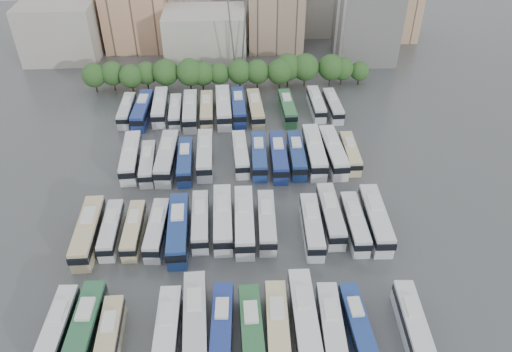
{
  "coord_description": "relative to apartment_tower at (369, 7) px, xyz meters",
  "views": [
    {
      "loc": [
        0.5,
        -61.57,
        52.53
      ],
      "look_at": [
        3.88,
        4.42,
        3.0
      ],
      "focal_mm": 35.0,
      "sensor_mm": 36.0,
      "label": 1
    }
  ],
  "objects": [
    {
      "name": "bus_r2_s9",
      "position": [
        -25.72,
        -46.49,
        -11.07
      ],
      "size": [
        2.9,
        12.56,
        3.93
      ],
      "rotation": [
        0.0,
        0.0,
        -0.01
      ],
      "color": "navy",
      "rests_on": "ground"
    },
    {
      "name": "bus_r2_s5",
      "position": [
        -38.88,
        -45.18,
        -11.06
      ],
      "size": [
        2.91,
        12.64,
        3.96
      ],
      "rotation": [
        0.0,
        0.0,
        0.01
      ],
      "color": "silver",
      "rests_on": "ground"
    },
    {
      "name": "bus_r1_s1",
      "position": [
        -52.24,
        -63.94,
        -11.32
      ],
      "size": [
        2.52,
        10.96,
        3.43
      ],
      "rotation": [
        0.0,
        0.0,
        0.01
      ],
      "color": "silver",
      "rests_on": "ground"
    },
    {
      "name": "bus_r3_s0",
      "position": [
        -55.56,
        -27.78,
        -11.3
      ],
      "size": [
        2.47,
        11.03,
        3.46
      ],
      "rotation": [
        0.0,
        0.0,
        -0.01
      ],
      "color": "silver",
      "rests_on": "ground"
    },
    {
      "name": "bus_r1_s13",
      "position": [
        -12.49,
        -64.04,
        -10.97
      ],
      "size": [
        3.18,
        13.25,
        4.14
      ],
      "rotation": [
        0.0,
        0.0,
        -0.02
      ],
      "color": "silver",
      "rests_on": "ground"
    },
    {
      "name": "bus_r3_s4",
      "position": [
        -42.39,
        -29.08,
        -11.03
      ],
      "size": [
        3.2,
        12.88,
        4.02
      ],
      "rotation": [
        0.0,
        0.0,
        0.03
      ],
      "color": "silver",
      "rests_on": "ground"
    },
    {
      "name": "bus_r0_s7",
      "position": [
        -32.13,
        -83.05,
        -11.12
      ],
      "size": [
        2.96,
        12.26,
        3.83
      ],
      "rotation": [
        0.0,
        0.0,
        0.02
      ],
      "color": "#2C663B",
      "rests_on": "ground"
    },
    {
      "name": "city_buildings",
      "position": [
        -41.46,
        13.86,
        -5.13
      ],
      "size": [
        102.0,
        35.0,
        20.0
      ],
      "color": "#9E998E",
      "rests_on": "ground"
    },
    {
      "name": "bus_r2_s10",
      "position": [
        -22.42,
        -46.05,
        -11.16
      ],
      "size": [
        2.83,
        12.02,
        3.76
      ],
      "rotation": [
        0.0,
        0.0,
        -0.02
      ],
      "color": "navy",
      "rests_on": "ground"
    },
    {
      "name": "bus_r2_s11",
      "position": [
        -19.15,
        -45.42,
        -10.9
      ],
      "size": [
        3.06,
        13.65,
        4.28
      ],
      "rotation": [
        0.0,
        0.0,
        -0.01
      ],
      "color": "silver",
      "rests_on": "ground"
    },
    {
      "name": "bus_r3_s12",
      "position": [
        -16.04,
        -27.09,
        -11.25
      ],
      "size": [
        2.77,
        11.42,
        3.56
      ],
      "rotation": [
        0.0,
        0.0,
        0.03
      ],
      "color": "silver",
      "rests_on": "ground"
    },
    {
      "name": "bus_r1_s11",
      "position": [
        -19.12,
        -62.68,
        -11.09
      ],
      "size": [
        2.8,
        12.41,
        3.89
      ],
      "rotation": [
        0.0,
        0.0,
        0.01
      ],
      "color": "silver",
      "rests_on": "ground"
    },
    {
      "name": "bus_r0_s6",
      "position": [
        -35.71,
        -82.11,
        -11.2
      ],
      "size": [
        3.03,
        11.75,
        3.66
      ],
      "rotation": [
        0.0,
        0.0,
        -0.04
      ],
      "color": "navy",
      "rests_on": "ground"
    },
    {
      "name": "bus_r0_s11",
      "position": [
        -19.27,
        -82.46,
        -11.31
      ],
      "size": [
        2.81,
        11.03,
        3.43
      ],
      "rotation": [
        0.0,
        0.0,
        0.04
      ],
      "color": "navy",
      "rests_on": "ground"
    },
    {
      "name": "ground",
      "position": [
        -34.0,
        -58.0,
        -13.0
      ],
      "size": [
        220.0,
        220.0,
        0.0
      ],
      "primitive_type": "plane",
      "color": "#424447",
      "rests_on": "ground"
    },
    {
      "name": "bus_r3_s13",
      "position": [
        -12.65,
        -28.03,
        -11.29
      ],
      "size": [
        2.9,
        11.19,
        3.48
      ],
      "rotation": [
        0.0,
        0.0,
        0.04
      ],
      "color": "silver",
      "rests_on": "ground"
    },
    {
      "name": "bus_r0_s10",
      "position": [
        -22.54,
        -83.09,
        -11.15
      ],
      "size": [
        3.18,
        12.15,
        3.78
      ],
      "rotation": [
        0.0,
        0.0,
        -0.05
      ],
      "color": "silver",
      "rests_on": "ground"
    },
    {
      "name": "bus_r3_s2",
      "position": [
        -48.75,
        -26.97,
        -11.09
      ],
      "size": [
        3.05,
        12.45,
        3.88
      ],
      "rotation": [
        0.0,
        0.0,
        0.03
      ],
      "color": "silver",
      "rests_on": "ground"
    },
    {
      "name": "bus_r3_s5",
      "position": [
        -39.02,
        -28.64,
        -11.17
      ],
      "size": [
        2.81,
        11.95,
        3.74
      ],
      "rotation": [
        0.0,
        0.0,
        0.02
      ],
      "color": "#C9B88A",
      "rests_on": "ground"
    },
    {
      "name": "bus_r1_s7",
      "position": [
        -32.41,
        -63.49,
        -10.96
      ],
      "size": [
        3.03,
        13.29,
        4.16
      ],
      "rotation": [
        0.0,
        0.0,
        -0.01
      ],
      "color": "silver",
      "rests_on": "ground"
    },
    {
      "name": "bus_r1_s6",
      "position": [
        -35.65,
        -62.68,
        -11.01
      ],
      "size": [
        2.97,
        12.96,
        4.06
      ],
      "rotation": [
        0.0,
        0.0,
        0.01
      ],
      "color": "silver",
      "rests_on": "ground"
    },
    {
      "name": "bus_r2_s8",
      "position": [
        -29.21,
        -45.82,
        -11.15
      ],
      "size": [
        2.84,
        12.05,
        3.77
      ],
      "rotation": [
        0.0,
        0.0,
        -0.02
      ],
      "color": "navy",
      "rests_on": "ground"
    },
    {
      "name": "bus_r1_s5",
      "position": [
        -39.04,
        -62.85,
        -11.22
      ],
      "size": [
        2.81,
        11.61,
        3.62
      ],
      "rotation": [
        0.0,
        0.0,
        0.03
      ],
      "color": "silver",
      "rests_on": "ground"
    },
    {
      "name": "bus_r2_s4",
      "position": [
        -42.36,
        -46.9,
        -11.21
      ],
      "size": [
        2.84,
        11.68,
        3.64
      ],
      "rotation": [
        0.0,
        0.0,
        0.03
      ],
      "color": "navy",
      "rests_on": "ground"
    },
    {
      "name": "bus_r2_s13",
      "position": [
        -12.58,
        -45.64,
        -11.34
      ],
      "size": [
        2.5,
        10.82,
        3.38
      ],
      "rotation": [
        0.0,
        0.0,
        -0.01
      ],
      "color": "beige",
      "rests_on": "ground"
    },
    {
      "name": "bus_r1_s8",
      "position": [
        -29.01,
        -63.53,
        -11.17
      ],
      "size": [
        2.92,
        11.92,
        3.72
      ],
      "rotation": [
        0.0,
        0.0,
        -0.03
      ],
      "color": "silver",
      "rests_on": "ground"
    },
    {
      "name": "bus_r3_s7",
      "position": [
        -32.43,
        -27.86,
        -11.08
      ],
      "size": [
        2.95,
        12.5,
        3.91
      ],
      "rotation": [
        0.0,
        0.0,
        0.02
      ],
      "color": "navy",
      "rests_on": "ground"
    },
    {
      "name": "bus_r1_s2",
      "position": [
        -48.88,
        -64.19,
        -11.33
      ],
      "size": [
        2.45,
        10.84,
        3.39
      ],
      "rotation": [
        0.0,
        0.0,
        -0.01
      ],
      "color": "beige",
      "rests_on": "ground"
    },
    {
      "name": "bus_r2_s12",
      "position": [
        -15.76,
        -45.64,
        -10.95
      ],
      "size": [
        3.58,
        13.41,
        4.17
      ],
      "rotation": [
        0.0,
        0.0,
        0.05
      ],
      "color": "white",
      "rests_on": "ground"
    },
    {
      "name": "bus_r3_s8",
      "position": [
        -28.98,
        -28.85,
        -11.1
      ],
      "size": [
        3.32,
        12.46,
        3.87
      ],
      "rotation": [
        0.0,
        0.0,
        0.05
      ],
      "color": "tan",
      "rests_on": "ground"
    },
    {
      "name": "bus_r0_s1",
      "position": [
        -52.13,
        -81.76,
        -11.05
      ],
      "size": [
        3.13,
        12.76,
        3.98
      ],
      "rotation": [
        0.0,
        0.0,
        -0.03
      ],
      "color": "#2B6440",
      "rests_on": "ground"
    },
    {
      "name": "tree_line",
      "position": [
        -33.85,
        -15.89,
        -8.69
      ],
      "size": [
        64.66,
        7.6,
        7.8
      ],
      "color": "black",
      "rests_on": "ground"
    },
    {
      "name": "bus_r1_s0",
      "position": [
        -55.4,
        -64.65,
        -10.99
      ],
      "size": [
        3.03,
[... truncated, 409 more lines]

